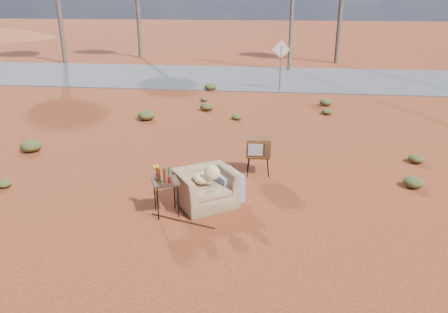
# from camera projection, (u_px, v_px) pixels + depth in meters

# --- Properties ---
(ground) EXTENTS (140.00, 140.00, 0.00)m
(ground) POSITION_uv_depth(u_px,v_px,m) (200.00, 213.00, 8.56)
(ground) COLOR #99401E
(ground) RESTS_ON ground
(highway) EXTENTS (140.00, 7.00, 0.04)m
(highway) POSITION_uv_depth(u_px,v_px,m) (250.00, 78.00, 22.51)
(highway) COLOR #565659
(highway) RESTS_ON ground
(armchair) EXTENTS (1.46, 1.43, 0.99)m
(armchair) POSITION_uv_depth(u_px,v_px,m) (210.00, 183.00, 8.80)
(armchair) COLOR #8E714D
(armchair) RESTS_ON ground
(tv_unit) EXTENTS (0.60, 0.50, 0.91)m
(tv_unit) POSITION_uv_depth(u_px,v_px,m) (258.00, 147.00, 10.20)
(tv_unit) COLOR black
(tv_unit) RESTS_ON ground
(side_table) EXTENTS (0.64, 0.64, 0.98)m
(side_table) POSITION_uv_depth(u_px,v_px,m) (163.00, 179.00, 8.30)
(side_table) COLOR #392414
(side_table) RESTS_ON ground
(rusty_bar) EXTENTS (1.30, 0.45, 0.04)m
(rusty_bar) POSITION_uv_depth(u_px,v_px,m) (183.00, 221.00, 8.23)
(rusty_bar) COLOR #4E2615
(rusty_bar) RESTS_ON ground
(road_sign) EXTENTS (0.78, 0.06, 2.19)m
(road_sign) POSITION_uv_depth(u_px,v_px,m) (281.00, 56.00, 19.03)
(road_sign) COLOR brown
(road_sign) RESTS_ON ground
(scrub_patch) EXTENTS (17.49, 8.07, 0.33)m
(scrub_patch) POSITION_uv_depth(u_px,v_px,m) (198.00, 137.00, 12.71)
(scrub_patch) COLOR #4F5525
(scrub_patch) RESTS_ON ground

